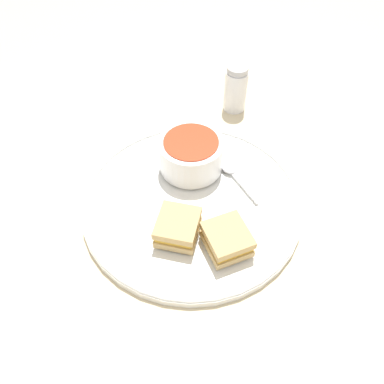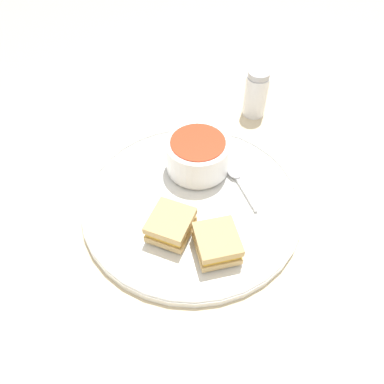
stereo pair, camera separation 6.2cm
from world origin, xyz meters
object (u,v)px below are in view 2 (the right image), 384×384
at_px(sandwich_half_far, 217,243).
at_px(salt_shaker, 256,94).
at_px(sandwich_half_near, 171,225).
at_px(spoon, 236,175).
at_px(soup_bowl, 198,154).

xyz_separation_m(sandwich_half_far, salt_shaker, (0.37, 0.04, 0.01)).
bearing_deg(sandwich_half_near, spoon, -22.06).
bearing_deg(sandwich_half_near, sandwich_half_far, -94.07).
relative_size(soup_bowl, salt_shaker, 1.13).
relative_size(sandwich_half_far, salt_shaker, 0.90).
xyz_separation_m(spoon, salt_shaker, (0.21, 0.02, 0.03)).
bearing_deg(soup_bowl, sandwich_half_far, -149.96).
bearing_deg(salt_shaker, soup_bowl, 166.65).
relative_size(soup_bowl, spoon, 1.24).
relative_size(sandwich_half_near, salt_shaker, 0.67).
distance_m(spoon, salt_shaker, 0.21).
xyz_separation_m(soup_bowl, sandwich_half_near, (-0.15, -0.01, -0.01)).
height_order(sandwich_half_far, salt_shaker, salt_shaker).
bearing_deg(sandwich_half_far, sandwich_half_near, 85.93).
distance_m(spoon, sandwich_half_far, 0.16).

